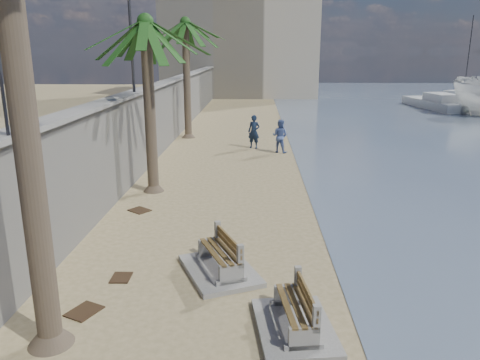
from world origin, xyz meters
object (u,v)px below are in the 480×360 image
object	(u,v)px
palm_back	(185,24)
sailboat_west	(464,92)
yacht_far	(435,105)
bench_near	(295,312)
person_a	(254,129)
bench_far	(220,257)
palm_mid	(145,24)
person_b	(280,134)

from	to	relation	value
palm_back	sailboat_west	distance (m)	44.33
palm_back	yacht_far	world-z (taller)	palm_back
bench_near	sailboat_west	size ratio (longest dim) A/B	0.24
person_a	sailboat_west	size ratio (longest dim) A/B	0.22
bench_far	palm_mid	distance (m)	9.49
bench_far	sailboat_west	size ratio (longest dim) A/B	0.28
palm_mid	person_b	world-z (taller)	palm_mid
bench_near	palm_back	distance (m)	22.51
bench_near	sailboat_west	bearing A→B (deg)	64.19
bench_near	person_b	world-z (taller)	person_b
yacht_far	sailboat_west	world-z (taller)	sailboat_west
bench_far	sailboat_west	distance (m)	56.98
palm_mid	sailboat_west	size ratio (longest dim) A/B	0.75
palm_mid	sailboat_west	xyz separation A→B (m)	(30.15, 43.30, -5.86)
palm_back	person_a	distance (m)	7.79
person_a	yacht_far	size ratio (longest dim) A/B	0.23
person_b	palm_mid	bearing A→B (deg)	80.23
palm_back	sailboat_west	bearing A→B (deg)	46.05
bench_near	bench_far	distance (m)	2.90
person_a	sailboat_west	distance (m)	43.59
person_b	sailboat_west	world-z (taller)	sailboat_west
person_a	palm_mid	bearing A→B (deg)	-94.03
sailboat_west	person_a	bearing A→B (deg)	-127.11
sailboat_west	yacht_far	bearing A→B (deg)	-121.02
person_a	sailboat_west	xyz separation A→B (m)	(26.30, 34.76, -0.72)
palm_back	yacht_far	size ratio (longest dim) A/B	0.86
palm_back	person_a	world-z (taller)	palm_back
bench_near	person_a	bearing A→B (deg)	92.86
bench_near	palm_mid	distance (m)	11.90
bench_near	sailboat_west	world-z (taller)	sailboat_west
palm_mid	bench_far	bearing A→B (deg)	-65.68
person_a	palm_back	bearing A→B (deg)	162.60
sailboat_west	bench_far	bearing A→B (deg)	-118.34
palm_mid	palm_back	size ratio (longest dim) A/B	0.91
person_b	palm_back	bearing A→B (deg)	-12.47
palm_back	yacht_far	distance (m)	27.65
person_a	sailboat_west	world-z (taller)	sailboat_west
bench_near	yacht_far	bearing A→B (deg)	66.45
bench_far	yacht_far	bearing A→B (deg)	62.86
bench_far	person_b	distance (m)	14.43
bench_near	palm_back	bearing A→B (deg)	103.48
person_b	yacht_far	xyz separation A→B (m)	(15.78, 20.71, -0.63)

